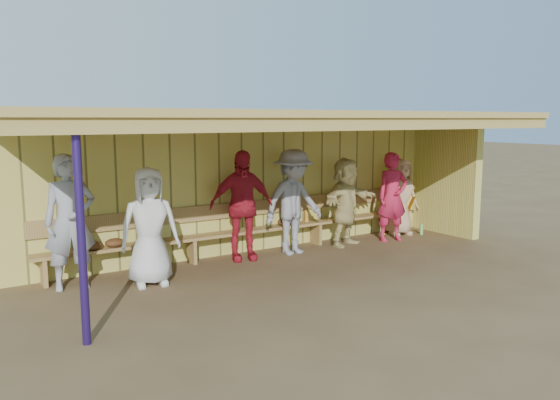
# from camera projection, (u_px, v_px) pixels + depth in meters

# --- Properties ---
(ground) EXTENTS (90.00, 90.00, 0.00)m
(ground) POSITION_uv_depth(u_px,v_px,m) (292.00, 266.00, 8.94)
(ground) COLOR brown
(ground) RESTS_ON ground
(player_a) EXTENTS (0.74, 0.52, 1.91)m
(player_a) POSITION_uv_depth(u_px,v_px,m) (70.00, 222.00, 7.63)
(player_a) COLOR #92929A
(player_a) RESTS_ON ground
(player_b) EXTENTS (0.91, 0.67, 1.72)m
(player_b) POSITION_uv_depth(u_px,v_px,m) (150.00, 227.00, 7.81)
(player_b) COLOR silver
(player_b) RESTS_ON ground
(player_d) EXTENTS (1.17, 0.70, 1.87)m
(player_d) POSITION_uv_depth(u_px,v_px,m) (242.00, 206.00, 9.21)
(player_d) COLOR red
(player_d) RESTS_ON ground
(player_e) EXTENTS (1.25, 0.78, 1.86)m
(player_e) POSITION_uv_depth(u_px,v_px,m) (293.00, 202.00, 9.63)
(player_e) COLOR gray
(player_e) RESTS_ON ground
(player_f) EXTENTS (1.63, 0.94, 1.67)m
(player_f) POSITION_uv_depth(u_px,v_px,m) (346.00, 202.00, 10.31)
(player_f) COLOR #DDC67C
(player_f) RESTS_ON ground
(player_g) EXTENTS (0.72, 0.56, 1.74)m
(player_g) POSITION_uv_depth(u_px,v_px,m) (392.00, 197.00, 10.68)
(player_g) COLOR #C01E42
(player_g) RESTS_ON ground
(player_h) EXTENTS (0.86, 0.66, 1.59)m
(player_h) POSITION_uv_depth(u_px,v_px,m) (401.00, 197.00, 11.25)
(player_h) COLOR tan
(player_h) RESTS_ON ground
(dugout_structure) EXTENTS (8.80, 3.20, 2.50)m
(dugout_structure) POSITION_uv_depth(u_px,v_px,m) (288.00, 159.00, 9.46)
(dugout_structure) COLOR #D0C458
(dugout_structure) RESTS_ON ground
(bench) EXTENTS (7.60, 0.34, 0.93)m
(bench) POSITION_uv_depth(u_px,v_px,m) (257.00, 224.00, 9.78)
(bench) COLOR #A78347
(bench) RESTS_ON ground
(dugout_equipment) EXTENTS (6.76, 0.62, 0.80)m
(dugout_equipment) POSITION_uv_depth(u_px,v_px,m) (220.00, 232.00, 9.25)
(dugout_equipment) COLOR orange
(dugout_equipment) RESTS_ON ground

